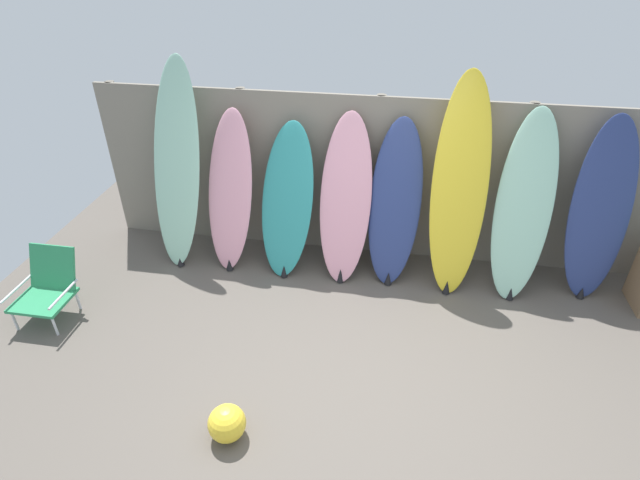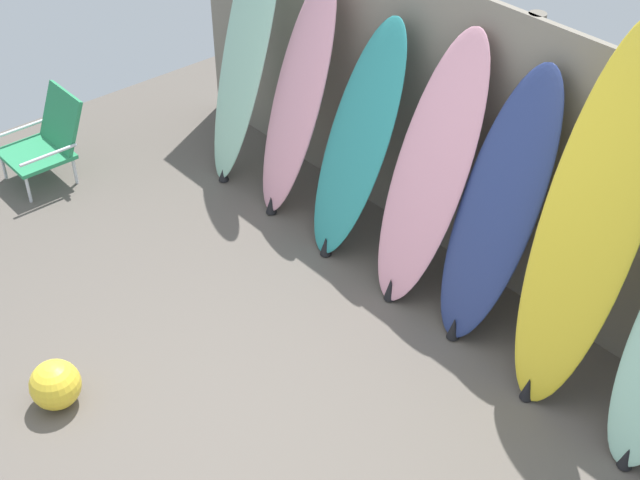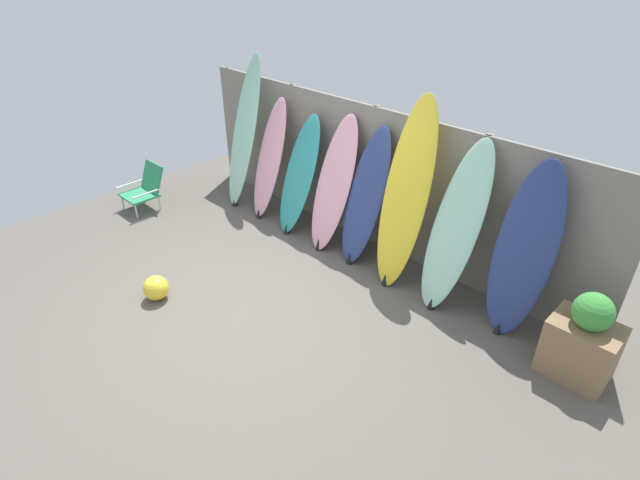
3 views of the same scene
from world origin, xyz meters
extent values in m
plane|color=#5B544C|center=(0.00, 0.00, 0.00)|extent=(7.68, 7.68, 0.00)
cube|color=gray|center=(0.00, 2.00, 0.90)|extent=(6.08, 0.04, 1.80)
cylinder|color=#6C655B|center=(-2.88, 2.04, 0.90)|extent=(0.10, 0.10, 1.80)
cylinder|color=#6C655B|center=(-1.44, 2.04, 0.90)|extent=(0.10, 0.10, 1.80)
cylinder|color=#6C655B|center=(0.00, 2.04, 0.90)|extent=(0.10, 0.10, 1.80)
ellipsoid|color=#9ED6BC|center=(-2.06, 1.61, 1.08)|extent=(0.62, 0.74, 2.16)
cone|color=black|center=(-2.06, 1.33, 0.06)|extent=(0.08, 0.08, 0.10)
ellipsoid|color=pink|center=(-1.50, 1.60, 0.83)|extent=(0.55, 0.65, 1.67)
cone|color=black|center=(-1.50, 1.34, 0.07)|extent=(0.08, 0.08, 0.13)
ellipsoid|color=teal|center=(-0.88, 1.58, 0.79)|extent=(0.63, 0.69, 1.57)
cone|color=black|center=(-0.88, 1.32, 0.08)|extent=(0.08, 0.08, 0.14)
ellipsoid|color=pink|center=(-0.28, 1.60, 0.84)|extent=(0.53, 0.66, 1.68)
cone|color=black|center=(-0.28, 1.33, 0.09)|extent=(0.08, 0.08, 0.15)
ellipsoid|color=navy|center=(0.22, 1.63, 0.83)|extent=(0.56, 0.65, 1.66)
cone|color=black|center=(0.22, 1.36, 0.08)|extent=(0.08, 0.08, 0.14)
ellipsoid|color=yellow|center=(0.82, 1.58, 1.07)|extent=(0.57, 0.65, 2.15)
cone|color=black|center=(0.82, 1.31, 0.08)|extent=(0.08, 0.08, 0.14)
cone|color=black|center=(1.45, 1.32, 0.07)|extent=(0.08, 0.08, 0.13)
cylinder|color=silver|center=(-3.17, 0.10, 0.11)|extent=(0.02, 0.02, 0.22)
cylinder|color=silver|center=(-2.76, 0.10, 0.11)|extent=(0.02, 0.02, 0.22)
cylinder|color=silver|center=(-3.17, 0.47, 0.11)|extent=(0.02, 0.02, 0.22)
cylinder|color=silver|center=(-2.76, 0.47, 0.11)|extent=(0.02, 0.02, 0.22)
cube|color=#2D8C59|center=(-2.96, 0.29, 0.23)|extent=(0.48, 0.44, 0.03)
cube|color=#2D8C59|center=(-2.96, 0.53, 0.43)|extent=(0.46, 0.20, 0.43)
cylinder|color=silver|center=(-3.20, 0.29, 0.34)|extent=(0.02, 0.44, 0.02)
cylinder|color=silver|center=(-2.72, 0.29, 0.34)|extent=(0.02, 0.44, 0.02)
sphere|color=yellow|center=(-0.85, -0.67, 0.14)|extent=(0.28, 0.28, 0.28)
camera|label=1|loc=(0.20, -2.86, 3.25)|focal=28.00mm
camera|label=2|loc=(2.65, -1.78, 3.72)|focal=50.00mm
camera|label=3|loc=(3.58, -2.59, 3.48)|focal=28.00mm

